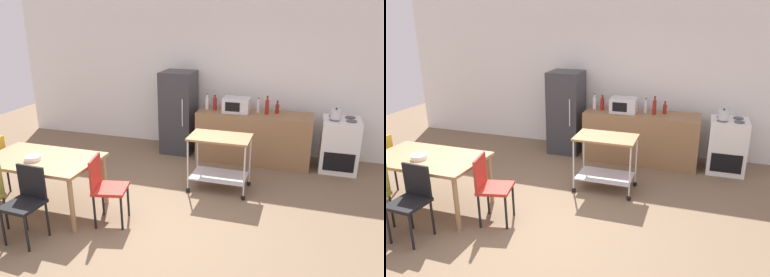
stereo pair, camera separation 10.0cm
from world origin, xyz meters
TOP-DOWN VIEW (x-y plane):
  - ground_plane at (0.00, 0.00)m, footprint 12.00×12.00m
  - back_wall at (0.00, 3.20)m, footprint 8.40×0.12m
  - kitchen_counter at (0.90, 2.60)m, footprint 2.00×0.64m
  - dining_table at (-1.52, -0.03)m, footprint 1.50×0.90m
  - chair_red at (-0.55, -0.08)m, footprint 0.48×0.48m
  - chair_black at (-1.24, -0.68)m, footprint 0.42×0.42m
  - stove_oven at (2.35, 2.62)m, footprint 0.60×0.61m
  - refrigerator at (-0.55, 2.70)m, footprint 0.60×0.63m
  - kitchen_cart at (0.59, 1.28)m, footprint 0.91×0.57m
  - bottle_hot_sauce at (0.03, 2.61)m, footprint 0.07×0.07m
  - bottle_soy_sauce at (0.18, 2.61)m, footprint 0.07×0.07m
  - microwave at (0.58, 2.56)m, footprint 0.46×0.35m
  - bottle_soda at (0.95, 2.65)m, footprint 0.06×0.06m
  - bottle_sparkling_water at (1.11, 2.58)m, footprint 0.07×0.07m
  - bottle_olive_oil at (1.28, 2.69)m, footprint 0.07×0.07m
  - fruit_bowl at (-1.57, -0.13)m, footprint 0.21×0.21m
  - kettle at (2.23, 2.52)m, footprint 0.24×0.17m

SIDE VIEW (x-z plane):
  - ground_plane at x=0.00m, z-range 0.00..0.00m
  - kitchen_counter at x=0.90m, z-range 0.00..0.90m
  - stove_oven at x=2.35m, z-range -0.01..0.91m
  - chair_red at x=-0.55m, z-range 0.07..0.96m
  - chair_black at x=-1.24m, z-range 0.07..0.96m
  - kitchen_cart at x=0.59m, z-range 0.15..1.00m
  - dining_table at x=-1.52m, z-range 0.30..1.05m
  - refrigerator at x=-0.55m, z-range 0.00..1.55m
  - fruit_bowl at x=-1.57m, z-range 0.75..0.81m
  - bottle_olive_oil at x=1.28m, z-range 0.88..1.10m
  - kettle at x=2.23m, z-range 0.91..1.10m
  - bottle_soda at x=0.95m, z-range 0.88..1.14m
  - bottle_soy_sauce at x=0.18m, z-range 0.88..1.15m
  - bottle_hot_sauce at x=0.03m, z-range 0.87..1.16m
  - microwave at x=0.58m, z-range 0.90..1.16m
  - bottle_sparkling_water at x=1.11m, z-range 0.87..1.19m
  - back_wall at x=0.00m, z-range 0.00..2.90m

